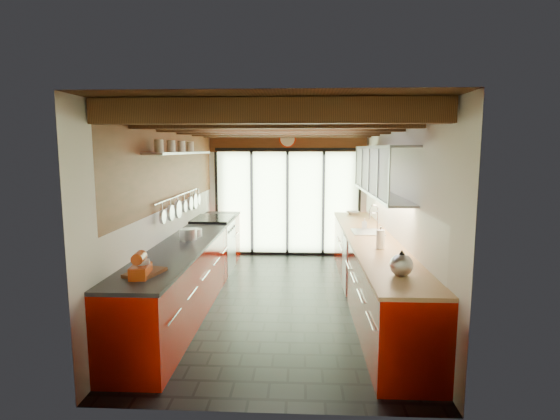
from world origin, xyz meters
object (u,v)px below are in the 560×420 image
at_px(kettle, 401,264).
at_px(paper_towel, 380,240).
at_px(stand_mixer, 141,267).
at_px(soap_bottle, 364,224).
at_px(bowl, 353,213).

xyz_separation_m(kettle, paper_towel, (0.00, 1.16, 0.00)).
bearing_deg(paper_towel, stand_mixer, -152.08).
xyz_separation_m(soap_bottle, bowl, (0.00, 1.54, -0.05)).
height_order(stand_mixer, bowl, stand_mixer).
bearing_deg(stand_mixer, kettle, 4.29).
distance_m(kettle, soap_bottle, 2.54).
bearing_deg(kettle, bowl, 90.00).
bearing_deg(stand_mixer, bowl, 59.31).
height_order(paper_towel, bowl, paper_towel).
xyz_separation_m(stand_mixer, paper_towel, (2.54, 1.35, 0.02)).
distance_m(paper_towel, soap_bottle, 1.39).
relative_size(paper_towel, soap_bottle, 1.73).
bearing_deg(bowl, kettle, -90.00).
bearing_deg(paper_towel, soap_bottle, 90.00).
bearing_deg(kettle, paper_towel, 90.00).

